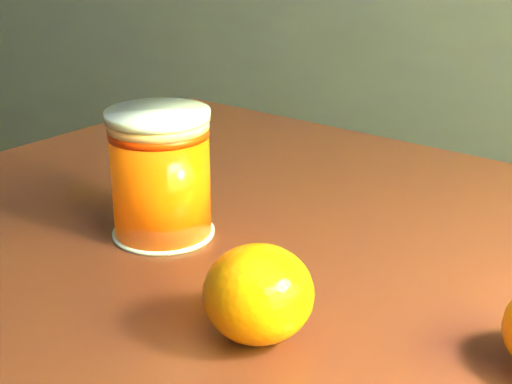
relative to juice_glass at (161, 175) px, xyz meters
The scene contains 3 objects.
kitchen_counter 1.43m from the juice_glass, 115.72° to the left, with size 3.15×0.60×0.90m, color #505055.
juice_glass is the anchor object (origin of this frame).
orange_front 0.17m from the juice_glass, 30.55° to the right, with size 0.07×0.07×0.06m, color orange.
Camera 1 is at (0.95, -0.22, 0.94)m, focal length 50.00 mm.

